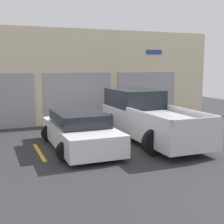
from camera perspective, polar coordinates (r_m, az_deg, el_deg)
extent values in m
plane|color=#2D2D30|center=(12.48, -1.58, -4.42)|extent=(28.00, 28.00, 0.00)
cube|color=beige|center=(15.32, -5.90, 6.45)|extent=(14.15, 0.60, 4.51)
cube|color=#939399|center=(15.01, -6.22, 2.46)|extent=(3.29, 0.08, 2.45)
cube|color=#939399|center=(16.38, 6.32, 2.96)|extent=(3.29, 0.08, 2.45)
cube|color=#1E4799|center=(16.52, 7.69, 10.81)|extent=(0.90, 0.03, 0.22)
cube|color=silver|center=(11.63, 7.22, -2.07)|extent=(1.83, 5.50, 0.87)
cube|color=#1E2328|center=(12.85, 4.03, 2.58)|extent=(1.69, 2.48, 0.72)
cube|color=silver|center=(10.06, 6.30, -0.65)|extent=(0.08, 3.03, 0.18)
cube|color=silver|center=(10.98, 14.41, -0.10)|extent=(0.08, 3.03, 0.18)
cube|color=silver|center=(9.30, 15.37, -1.65)|extent=(1.83, 0.08, 0.18)
cylinder|color=black|center=(12.85, 0.36, -2.12)|extent=(0.84, 0.22, 0.84)
cylinder|color=black|center=(13.53, 6.71, -1.64)|extent=(0.84, 0.22, 0.84)
cylinder|color=black|center=(9.84, 7.87, -5.49)|extent=(0.84, 0.22, 0.84)
cylinder|color=black|center=(10.71, 15.43, -4.57)|extent=(0.84, 0.22, 0.84)
cube|color=white|center=(10.64, -5.90, -4.11)|extent=(1.78, 4.29, 0.67)
cube|color=#1E2328|center=(10.63, -6.10, -1.10)|extent=(1.56, 2.36, 0.43)
cylinder|color=black|center=(11.77, -11.32, -3.83)|extent=(0.62, 0.22, 0.62)
cylinder|color=black|center=(12.14, -4.07, -3.31)|extent=(0.62, 0.22, 0.62)
cylinder|color=black|center=(9.24, -8.29, -7.15)|extent=(0.62, 0.22, 0.62)
cylinder|color=black|center=(9.70, 0.73, -6.31)|extent=(0.62, 0.22, 0.62)
cube|color=gold|center=(10.47, -13.16, -7.14)|extent=(0.12, 2.20, 0.01)
cube|color=gold|center=(11.19, 0.95, -5.91)|extent=(0.12, 2.20, 0.01)
cube|color=gold|center=(12.48, 12.71, -4.61)|extent=(0.12, 2.20, 0.01)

